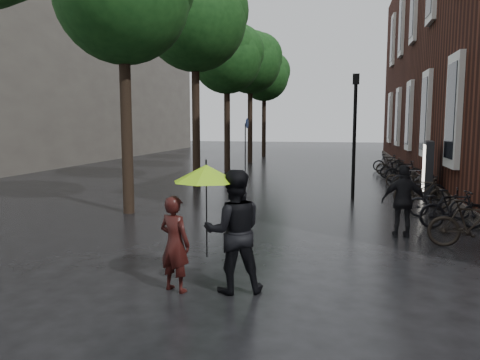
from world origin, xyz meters
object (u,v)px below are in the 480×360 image
(person_burgundy, at_px, (175,244))
(ad_lightbox, at_px, (428,169))
(lamp_post, at_px, (355,124))
(pedestrian_walking, at_px, (404,201))
(person_black, at_px, (234,231))
(parked_bicycles, at_px, (414,182))

(person_burgundy, distance_m, ad_lightbox, 12.38)
(lamp_post, bearing_deg, pedestrian_walking, -79.28)
(person_burgundy, distance_m, lamp_post, 10.32)
(ad_lightbox, bearing_deg, person_black, -106.63)
(person_black, bearing_deg, parked_bicycles, -130.06)
(pedestrian_walking, height_order, ad_lightbox, ad_lightbox)
(parked_bicycles, bearing_deg, ad_lightbox, -31.24)
(lamp_post, bearing_deg, parked_bicycles, 35.37)
(person_black, xyz_separation_m, ad_lightbox, (4.68, 10.88, 0.04))
(person_black, relative_size, pedestrian_walking, 1.14)
(ad_lightbox, bearing_deg, lamp_post, -146.61)
(person_burgundy, bearing_deg, pedestrian_walking, -111.48)
(person_black, xyz_separation_m, parked_bicycles, (4.27, 11.13, -0.49))
(parked_bicycles, relative_size, ad_lightbox, 8.41)
(person_burgundy, distance_m, pedestrian_walking, 5.93)
(person_burgundy, distance_m, person_black, 0.94)
(person_black, relative_size, parked_bicycles, 0.12)
(person_burgundy, distance_m, parked_bicycles, 12.43)
(pedestrian_walking, bearing_deg, ad_lightbox, -107.75)
(parked_bicycles, xyz_separation_m, ad_lightbox, (0.41, -0.25, 0.52))
(person_black, bearing_deg, pedestrian_walking, -144.57)
(person_burgundy, relative_size, person_black, 0.79)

